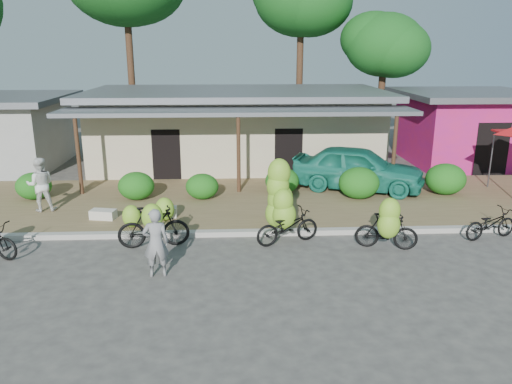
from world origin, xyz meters
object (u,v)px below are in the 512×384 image
tree_near_right (380,43)px  bike_left (153,226)px  sack_far (103,214)px  bike_right (387,227)px  bike_center (283,210)px  bystander (40,185)px  sack_near (163,212)px  teal_van (358,168)px  bike_far_right (491,224)px  vendor (156,243)px

tree_near_right → bike_left: tree_near_right is taller
bike_left → sack_far: bike_left is taller
bike_right → tree_near_right: bearing=0.3°
tree_near_right → bike_right: tree_near_right is taller
bike_center → bystander: (-7.42, 2.58, 0.10)m
tree_near_right → sack_far: 16.91m
sack_near → teal_van: (6.71, 2.80, 0.65)m
tree_near_right → teal_van: bearing=-109.5°
teal_van → bike_left: bearing=147.6°
bike_right → sack_near: bike_right is taller
bike_left → sack_near: bearing=-6.2°
sack_near → bike_right: bearing=-24.0°
bike_right → sack_far: bike_right is taller
bystander → bike_far_right: bearing=155.0°
tree_near_right → sack_far: tree_near_right is taller
sack_near → bike_far_right: bearing=-12.0°
teal_van → bike_center: bearing=165.8°
teal_van → bike_right: bearing=-165.3°
bike_left → teal_van: teal_van is taller
sack_near → sack_far: 1.79m
vendor → tree_near_right: bearing=-130.1°
tree_near_right → bike_right: 15.14m
tree_near_right → teal_van: tree_near_right is taller
vendor → bike_center: bearing=-154.5°
bike_far_right → bike_right: bearing=87.3°
bystander → tree_near_right: bearing=-155.7°
vendor → bystander: 6.36m
tree_near_right → bike_left: size_ratio=3.57×
tree_near_right → bike_left: bearing=-125.6°
vendor → bike_right: bearing=-177.0°
bike_center → sack_far: bike_center is taller
sack_near → bystander: bystander is taller
sack_near → bystander: 4.04m
bystander → bike_center: bearing=147.7°
bike_far_right → teal_van: size_ratio=0.37×
bystander → vendor: bearing=119.2°
bike_far_right → sack_near: bearing=61.8°
bike_far_right → sack_far: size_ratio=2.33×
bike_far_right → sack_near: (-9.30, 1.97, -0.16)m
bike_far_right → sack_far: bearing=64.2°
bike_left → sack_far: size_ratio=2.59×
vendor → teal_van: (6.33, 6.70, 0.10)m
bike_far_right → vendor: (-8.92, -1.93, 0.39)m
tree_near_right → bike_center: 15.07m
tree_near_right → bystander: bearing=-142.5°
bike_left → sack_near: (-0.07, 2.22, -0.36)m
bike_far_right → teal_van: 5.45m
tree_near_right → vendor: bearing=-121.6°
tree_near_right → sack_far: size_ratio=9.22×
bike_left → sack_far: bearing=33.2°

